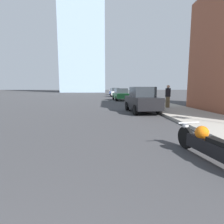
{
  "coord_description": "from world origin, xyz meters",
  "views": [
    {
      "loc": [
        1.01,
        0.45,
        1.69
      ],
      "look_at": [
        1.31,
        7.14,
        0.78
      ],
      "focal_mm": 28.0,
      "sensor_mm": 36.0,
      "label": 1
    }
  ],
  "objects_px": {
    "parked_car_blue": "(113,92)",
    "pedestrian": "(168,96)",
    "parked_car_silver": "(115,92)",
    "parked_car_black": "(142,100)",
    "parked_car_green": "(121,94)",
    "motorcycle": "(208,144)"
  },
  "relations": [
    {
      "from": "parked_car_silver",
      "to": "pedestrian",
      "type": "xyz_separation_m",
      "value": [
        2.86,
        -22.04,
        0.21
      ]
    },
    {
      "from": "motorcycle",
      "to": "parked_car_black",
      "type": "relative_size",
      "value": 0.59
    },
    {
      "from": "parked_car_black",
      "to": "parked_car_blue",
      "type": "relative_size",
      "value": 0.9
    },
    {
      "from": "parked_car_green",
      "to": "parked_car_blue",
      "type": "xyz_separation_m",
      "value": [
        0.07,
        21.82,
        -0.02
      ]
    },
    {
      "from": "pedestrian",
      "to": "parked_car_green",
      "type": "bearing_deg",
      "value": 104.22
    },
    {
      "from": "parked_car_blue",
      "to": "pedestrian",
      "type": "relative_size",
      "value": 2.5
    },
    {
      "from": "motorcycle",
      "to": "pedestrian",
      "type": "relative_size",
      "value": 1.33
    },
    {
      "from": "motorcycle",
      "to": "parked_car_green",
      "type": "xyz_separation_m",
      "value": [
        -0.07,
        20.97,
        0.46
      ]
    },
    {
      "from": "parked_car_silver",
      "to": "pedestrian",
      "type": "height_order",
      "value": "pedestrian"
    },
    {
      "from": "motorcycle",
      "to": "parked_car_blue",
      "type": "distance_m",
      "value": 42.79
    },
    {
      "from": "motorcycle",
      "to": "parked_car_silver",
      "type": "relative_size",
      "value": 0.54
    },
    {
      "from": "parked_car_silver",
      "to": "pedestrian",
      "type": "relative_size",
      "value": 2.45
    },
    {
      "from": "parked_car_blue",
      "to": "pedestrian",
      "type": "distance_m",
      "value": 32.85
    },
    {
      "from": "motorcycle",
      "to": "parked_car_silver",
      "type": "distance_m",
      "value": 32.09
    },
    {
      "from": "parked_car_blue",
      "to": "parked_car_black",
      "type": "bearing_deg",
      "value": -84.8
    },
    {
      "from": "parked_car_black",
      "to": "pedestrian",
      "type": "distance_m",
      "value": 3.05
    },
    {
      "from": "parked_car_black",
      "to": "pedestrian",
      "type": "height_order",
      "value": "pedestrian"
    },
    {
      "from": "motorcycle",
      "to": "parked_car_silver",
      "type": "xyz_separation_m",
      "value": [
        -0.16,
        32.09,
        0.5
      ]
    },
    {
      "from": "motorcycle",
      "to": "pedestrian",
      "type": "distance_m",
      "value": 10.43
    },
    {
      "from": "parked_car_black",
      "to": "pedestrian",
      "type": "bearing_deg",
      "value": 30.38
    },
    {
      "from": "parked_car_black",
      "to": "parked_car_silver",
      "type": "xyz_separation_m",
      "value": [
        -0.37,
        23.78,
        0.0
      ]
    },
    {
      "from": "parked_car_black",
      "to": "motorcycle",
      "type": "bearing_deg",
      "value": -96.08
    }
  ]
}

